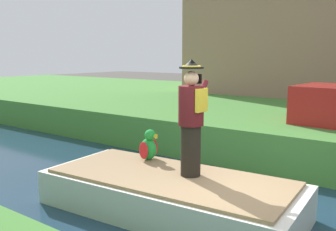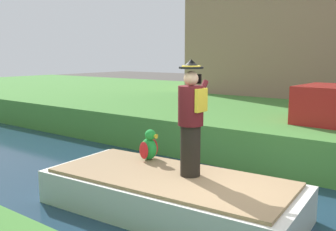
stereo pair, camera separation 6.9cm
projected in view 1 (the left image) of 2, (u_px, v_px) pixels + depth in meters
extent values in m
cube|color=silver|center=(170.00, 195.00, 6.12)|extent=(2.09, 4.31, 0.56)
cube|color=#997A56|center=(170.00, 177.00, 6.07)|extent=(1.92, 3.97, 0.05)
cylinder|color=black|center=(191.00, 150.00, 6.01)|extent=(0.32, 0.32, 0.82)
cylinder|color=#561419|center=(191.00, 106.00, 5.89)|extent=(0.40, 0.40, 0.62)
cube|color=gold|center=(202.00, 100.00, 5.77)|extent=(0.28, 0.06, 0.36)
sphere|color=#DBA884|center=(191.00, 78.00, 5.83)|extent=(0.23, 0.23, 0.23)
cylinder|color=black|center=(191.00, 68.00, 5.80)|extent=(0.38, 0.38, 0.03)
cone|color=black|center=(192.00, 63.00, 5.79)|extent=(0.26, 0.26, 0.12)
cylinder|color=gold|center=(191.00, 66.00, 5.80)|extent=(0.29, 0.29, 0.02)
cylinder|color=#561419|center=(201.00, 93.00, 6.02)|extent=(0.38, 0.09, 0.43)
cube|color=black|center=(199.00, 79.00, 5.90)|extent=(0.03, 0.08, 0.15)
ellipsoid|color=green|center=(148.00, 149.00, 6.96)|extent=(0.26, 0.32, 0.40)
sphere|color=green|center=(150.00, 135.00, 6.89)|extent=(0.20, 0.20, 0.20)
cone|color=yellow|center=(154.00, 136.00, 6.83)|extent=(0.09, 0.09, 0.09)
ellipsoid|color=red|center=(144.00, 150.00, 6.85)|extent=(0.08, 0.20, 0.32)
ellipsoid|color=red|center=(153.00, 147.00, 7.07)|extent=(0.08, 0.20, 0.32)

